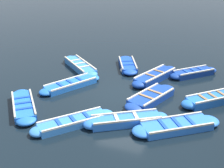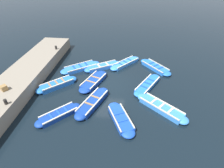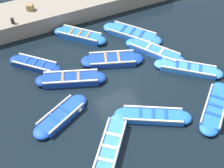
# 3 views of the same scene
# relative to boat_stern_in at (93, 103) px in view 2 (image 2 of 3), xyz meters

# --- Properties ---
(ground_plane) EXTENTS (120.00, 120.00, 0.00)m
(ground_plane) POSITION_rel_boat_stern_in_xyz_m (0.88, 2.48, -0.19)
(ground_plane) COLOR black
(boat_stern_in) EXTENTS (2.07, 3.77, 0.44)m
(boat_stern_in) POSITION_rel_boat_stern_in_xyz_m (0.00, 0.00, 0.00)
(boat_stern_in) COLOR navy
(boat_stern_in) RESTS_ON ground
(boat_drifting) EXTENTS (2.72, 2.73, 0.39)m
(boat_drifting) POSITION_rel_boat_stern_in_xyz_m (-1.95, -1.39, -0.02)
(boat_drifting) COLOR navy
(boat_drifting) RESTS_ON ground
(boat_inner_gap) EXTENTS (3.65, 3.09, 0.37)m
(boat_inner_gap) POSITION_rel_boat_stern_in_xyz_m (-2.14, 4.79, -0.04)
(boat_inner_gap) COLOR blue
(boat_inner_gap) RESTS_ON ground
(boat_near_quay) EXTENTS (3.00, 2.92, 0.44)m
(boat_near_quay) POSITION_rel_boat_stern_in_xyz_m (-3.29, 1.81, 0.00)
(boat_near_quay) COLOR blue
(boat_near_quay) RESTS_ON ground
(boat_broadside) EXTENTS (3.50, 3.09, 0.42)m
(boat_broadside) POSITION_rel_boat_stern_in_xyz_m (4.73, 0.04, -0.01)
(boat_broadside) COLOR #3884E0
(boat_broadside) RESTS_ON ground
(boat_bow_out) EXTENTS (3.50, 2.62, 0.40)m
(boat_bow_out) POSITION_rel_boat_stern_in_xyz_m (-0.06, 5.16, -0.02)
(boat_bow_out) COLOR blue
(boat_bow_out) RESTS_ON ground
(boat_end_of_row) EXTENTS (2.17, 3.26, 0.37)m
(boat_end_of_row) POSITION_rel_boat_stern_in_xyz_m (2.07, -1.27, -0.04)
(boat_end_of_row) COLOR #1947B7
(boat_end_of_row) RESTS_ON ground
(boat_mid_row) EXTENTS (2.11, 3.65, 0.40)m
(boat_mid_row) POSITION_rel_boat_stern_in_xyz_m (-0.47, 2.65, -0.02)
(boat_mid_row) COLOR navy
(boat_mid_row) RESTS_ON ground
(boat_alongside) EXTENTS (2.99, 3.33, 0.36)m
(boat_alongside) POSITION_rel_boat_stern_in_xyz_m (1.97, 6.09, -0.04)
(boat_alongside) COLOR #3884E0
(boat_alongside) RESTS_ON ground
(boat_centre) EXTENTS (3.00, 3.31, 0.38)m
(boat_centre) POSITION_rel_boat_stern_in_xyz_m (4.81, 5.65, -0.03)
(boat_centre) COLOR blue
(boat_centre) RESTS_ON ground
(boat_outer_left) EXTENTS (2.48, 3.58, 0.35)m
(boat_outer_left) POSITION_rel_boat_stern_in_xyz_m (3.96, 2.67, -0.04)
(boat_outer_left) COLOR blue
(boat_outer_left) RESTS_ON ground
(quay_wall) EXTENTS (2.88, 14.38, 1.03)m
(quay_wall) POSITION_rel_boat_stern_in_xyz_m (-6.15, 2.48, 0.32)
(quay_wall) COLOR gray
(quay_wall) RESTS_ON ground
(bollard_north) EXTENTS (0.20, 0.20, 0.35)m
(bollard_north) POSITION_rel_boat_stern_in_xyz_m (-5.06, -1.68, 1.02)
(bollard_north) COLOR black
(bollard_north) RESTS_ON quay_wall
(bollard_mid_north) EXTENTS (0.20, 0.20, 0.35)m
(bollard_mid_north) POSITION_rel_boat_stern_in_xyz_m (-5.06, 6.63, 1.02)
(bollard_mid_north) COLOR black
(bollard_mid_north) RESTS_ON quay_wall
(wooden_crate) EXTENTS (0.52, 0.52, 0.37)m
(wooden_crate) POSITION_rel_boat_stern_in_xyz_m (-6.03, -0.35, 1.03)
(wooden_crate) COLOR olive
(wooden_crate) RESTS_ON quay_wall
(buoy_orange_near) EXTENTS (0.30, 0.30, 0.30)m
(buoy_orange_near) POSITION_rel_boat_stern_in_xyz_m (2.06, -0.34, -0.04)
(buoy_orange_near) COLOR silver
(buoy_orange_near) RESTS_ON ground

